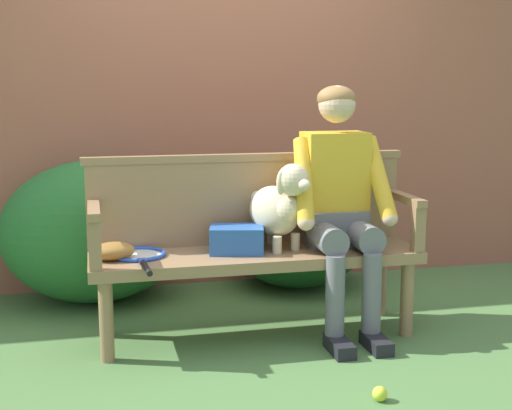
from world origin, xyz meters
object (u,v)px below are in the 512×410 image
at_px(dog_on_bench, 279,206).
at_px(sports_bag, 237,239).
at_px(person_seated, 339,198).
at_px(garden_bench, 256,263).
at_px(tennis_racket, 139,255).
at_px(baseball_glove, 113,251).
at_px(tennis_ball, 380,394).

relative_size(dog_on_bench, sports_bag, 1.69).
relative_size(person_seated, dog_on_bench, 2.83).
relative_size(garden_bench, tennis_racket, 3.07).
height_order(person_seated, sports_bag, person_seated).
xyz_separation_m(tennis_racket, sports_bag, (0.51, -0.01, 0.06)).
bearing_deg(sports_bag, tennis_racket, 179.14).
xyz_separation_m(baseball_glove, tennis_ball, (1.08, -0.89, -0.48)).
relative_size(dog_on_bench, tennis_racket, 0.83).
bearing_deg(person_seated, baseball_glove, -179.92).
relative_size(garden_bench, person_seated, 1.30).
xyz_separation_m(garden_bench, person_seated, (0.46, -0.01, 0.33)).
xyz_separation_m(dog_on_bench, tennis_racket, (-0.75, -0.00, -0.23)).
xyz_separation_m(garden_bench, tennis_racket, (-0.62, 0.01, 0.07)).
height_order(sports_bag, tennis_ball, sports_bag).
bearing_deg(person_seated, dog_on_bench, 175.48).
relative_size(garden_bench, baseball_glove, 7.94).
bearing_deg(tennis_racket, dog_on_bench, 0.35).
height_order(tennis_racket, baseball_glove, baseball_glove).
xyz_separation_m(tennis_racket, tennis_ball, (0.96, -0.91, -0.45)).
distance_m(garden_bench, dog_on_bench, 0.33).
height_order(garden_bench, tennis_racket, tennis_racket).
relative_size(dog_on_bench, baseball_glove, 2.15).
height_order(person_seated, tennis_ball, person_seated).
height_order(dog_on_bench, sports_bag, dog_on_bench).
distance_m(garden_bench, person_seated, 0.56).
relative_size(baseball_glove, tennis_ball, 3.33).
height_order(dog_on_bench, baseball_glove, dog_on_bench).
relative_size(person_seated, baseball_glove, 6.09).
relative_size(dog_on_bench, tennis_ball, 7.18).
relative_size(sports_bag, tennis_ball, 4.24).
xyz_separation_m(dog_on_bench, sports_bag, (-0.23, -0.01, -0.17)).
xyz_separation_m(garden_bench, dog_on_bench, (0.13, 0.02, 0.30)).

